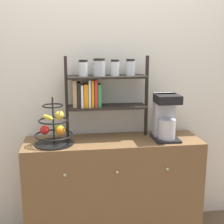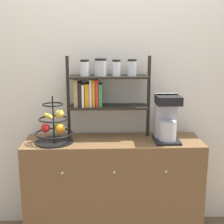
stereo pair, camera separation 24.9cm
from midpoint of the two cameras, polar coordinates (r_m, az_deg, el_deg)
The scene contains 5 objects.
wall_back at distance 2.70m, azimuth 2.68°, elevation 5.48°, with size 7.00×0.05×2.60m, color silver.
sideboard at distance 2.71m, azimuth 2.93°, elevation -13.82°, with size 1.44×0.43×0.85m.
coffee_maker at distance 2.56m, azimuth 12.72°, elevation -1.11°, with size 0.20×0.24×0.38m.
fruit_stand at distance 2.49m, azimuth -7.72°, elevation -2.87°, with size 0.30×0.30×0.38m.
shelf_hutch at distance 2.56m, azimuth 0.62°, elevation 4.61°, with size 0.69×0.20×0.67m.
Camera 2 is at (-0.10, -2.22, 1.64)m, focal length 50.00 mm.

